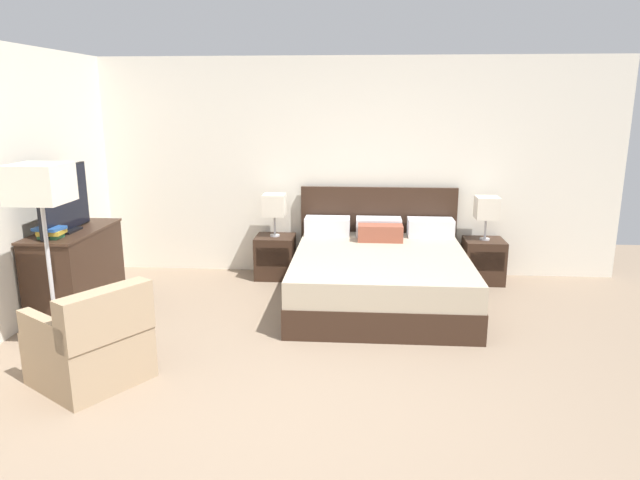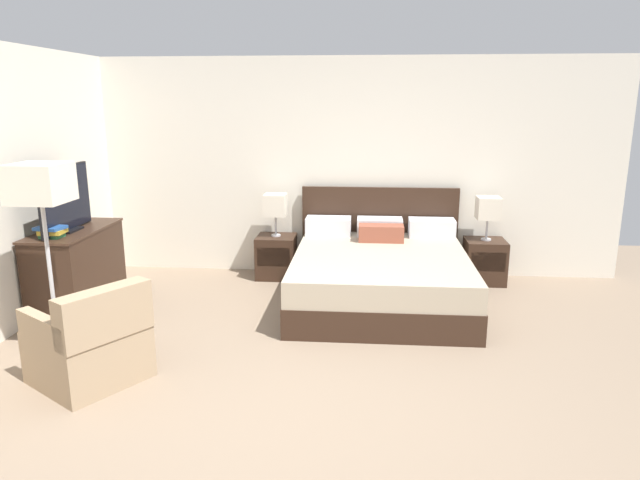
# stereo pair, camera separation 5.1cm
# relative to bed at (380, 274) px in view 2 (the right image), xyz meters

# --- Properties ---
(ground_plane) EXTENTS (9.75, 9.75, 0.00)m
(ground_plane) POSITION_rel_bed_xyz_m (-0.55, -2.25, -0.29)
(ground_plane) COLOR #84705B
(wall_back) EXTENTS (6.61, 0.06, 2.51)m
(wall_back) POSITION_rel_bed_xyz_m (-0.55, 1.03, 0.97)
(wall_back) COLOR silver
(wall_back) RESTS_ON ground
(wall_left) EXTENTS (0.06, 5.05, 2.51)m
(wall_left) POSITION_rel_bed_xyz_m (-3.29, -0.92, 0.97)
(wall_left) COLOR silver
(wall_left) RESTS_ON ground
(bed) EXTENTS (1.81, 2.06, 1.05)m
(bed) POSITION_rel_bed_xyz_m (0.00, 0.00, 0.00)
(bed) COLOR #332116
(bed) RESTS_ON ground
(nightstand_left) EXTENTS (0.44, 0.42, 0.49)m
(nightstand_left) POSITION_rel_bed_xyz_m (-1.20, 0.73, -0.04)
(nightstand_left) COLOR #332116
(nightstand_left) RESTS_ON ground
(nightstand_right) EXTENTS (0.44, 0.42, 0.49)m
(nightstand_right) POSITION_rel_bed_xyz_m (1.19, 0.73, -0.04)
(nightstand_right) COLOR #332116
(nightstand_right) RESTS_ON ground
(table_lamp_left) EXTENTS (0.25, 0.25, 0.49)m
(table_lamp_left) POSITION_rel_bed_xyz_m (-1.20, 0.74, 0.56)
(table_lamp_left) COLOR #B7B7BC
(table_lamp_left) RESTS_ON nightstand_left
(table_lamp_right) EXTENTS (0.25, 0.25, 0.49)m
(table_lamp_right) POSITION_rel_bed_xyz_m (1.19, 0.74, 0.56)
(table_lamp_right) COLOR #B7B7BC
(table_lamp_right) RESTS_ON nightstand_right
(dresser) EXTENTS (0.51, 1.13, 0.81)m
(dresser) POSITION_rel_bed_xyz_m (-2.98, -0.47, 0.13)
(dresser) COLOR #332116
(dresser) RESTS_ON ground
(tv) EXTENTS (0.18, 0.86, 0.62)m
(tv) POSITION_rel_bed_xyz_m (-2.98, -0.56, 0.82)
(tv) COLOR black
(tv) RESTS_ON dresser
(book_red_cover) EXTENTS (0.19, 0.15, 0.04)m
(book_red_cover) POSITION_rel_bed_xyz_m (-2.99, -0.83, 0.54)
(book_red_cover) COLOR #2D7042
(book_red_cover) RESTS_ON dresser
(book_blue_cover) EXTENTS (0.21, 0.20, 0.04)m
(book_blue_cover) POSITION_rel_bed_xyz_m (-2.98, -0.83, 0.58)
(book_blue_cover) COLOR gold
(book_blue_cover) RESTS_ON book_red_cover
(book_small_top) EXTENTS (0.26, 0.22, 0.03)m
(book_small_top) POSITION_rel_bed_xyz_m (-3.00, -0.83, 0.61)
(book_small_top) COLOR #234C8E
(book_small_top) RESTS_ON book_blue_cover
(armchair_by_window) EXTENTS (0.95, 0.95, 0.76)m
(armchair_by_window) POSITION_rel_bed_xyz_m (-2.14, -1.92, -0.01)
(armchair_by_window) COLOR #9E8466
(armchair_by_window) RESTS_ON ground
(floor_lamp) EXTENTS (0.40, 0.40, 1.56)m
(floor_lamp) POSITION_rel_bed_xyz_m (-2.64, -1.50, 1.05)
(floor_lamp) COLOR #B7B7BC
(floor_lamp) RESTS_ON ground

